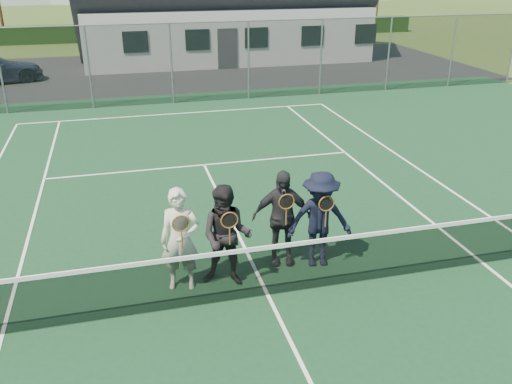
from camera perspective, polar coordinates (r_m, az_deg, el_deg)
ground at (r=27.86m, az=-10.21°, el=12.30°), size 220.00×220.00×0.00m
court_surface at (r=9.19m, az=1.25°, el=-10.87°), size 30.00×30.00×0.02m
tarmac_carpark at (r=27.85m, az=-18.58°, el=11.48°), size 40.00×12.00×0.01m
hedge_row at (r=39.63m, az=-11.89°, el=16.19°), size 40.00×1.20×1.10m
court_markings at (r=9.18m, az=1.25°, el=-10.80°), size 11.03×23.83×0.01m
tennis_net at (r=8.90m, az=1.28°, el=-8.06°), size 11.68×0.08×1.10m
perimeter_fence at (r=21.22m, az=-8.89°, el=13.19°), size 30.07×0.07×3.02m
player_a at (r=9.03m, az=-7.98°, el=-5.00°), size 0.73×0.56×1.80m
player_b at (r=9.06m, az=-3.11°, el=-4.68°), size 1.06×0.96×1.80m
player_c at (r=9.69m, az=2.70°, el=-2.70°), size 1.12×0.62×1.80m
player_d at (r=9.68m, az=6.73°, el=-2.89°), size 1.25×0.83×1.80m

